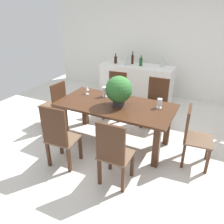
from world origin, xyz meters
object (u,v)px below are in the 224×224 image
at_px(chair_far_left, 116,93).
at_px(wine_bottle_tall, 132,59).
at_px(chair_foot_end, 193,134).
at_px(chair_near_left, 59,135).
at_px(flower_centerpiece, 119,90).
at_px(wine_bottle_green, 162,63).
at_px(chair_far_right, 156,100).
at_px(wine_bottle_amber, 127,60).
at_px(wine_glass, 87,89).
at_px(chair_near_right, 113,152).
at_px(chair_head_end, 56,103).
at_px(dining_table, 115,111).
at_px(wine_bottle_dark, 141,62).
at_px(kitchen_counter, 136,84).
at_px(crystal_vase_center_near, 160,103).
at_px(crystal_vase_left, 105,91).

height_order(chair_far_left, wine_bottle_tall, wine_bottle_tall).
bearing_deg(chair_foot_end, chair_near_left, 114.78).
height_order(flower_centerpiece, wine_bottle_green, flower_centerpiece).
relative_size(chair_near_left, chair_far_right, 1.07).
height_order(chair_near_left, wine_bottle_amber, wine_bottle_amber).
distance_m(chair_far_right, wine_bottle_tall, 1.50).
height_order(wine_bottle_tall, wine_bottle_green, wine_bottle_tall).
bearing_deg(wine_glass, wine_bottle_tall, 84.32).
height_order(chair_near_right, chair_far_right, chair_near_right).
bearing_deg(chair_near_right, chair_head_end, -30.68).
relative_size(chair_head_end, chair_far_right, 0.98).
distance_m(chair_head_end, wine_bottle_tall, 2.27).
bearing_deg(wine_bottle_green, wine_bottle_tall, -177.07).
xyz_separation_m(chair_near_right, wine_bottle_amber, (-1.04, 2.85, 0.53)).
bearing_deg(dining_table, chair_near_right, -65.59).
bearing_deg(wine_bottle_tall, wine_bottle_dark, -19.70).
bearing_deg(kitchen_counter, chair_foot_end, -49.83).
height_order(crystal_vase_center_near, wine_bottle_green, wine_bottle_green).
xyz_separation_m(wine_bottle_tall, wine_bottle_green, (0.74, 0.04, -0.02)).
distance_m(dining_table, chair_foot_end, 1.33).
bearing_deg(flower_centerpiece, chair_foot_end, 0.16).
relative_size(chair_foot_end, chair_near_left, 0.90).
height_order(crystal_vase_center_near, wine_bottle_amber, wine_bottle_amber).
distance_m(chair_near_right, wine_bottle_amber, 3.08).
relative_size(chair_far_left, wine_bottle_dark, 4.00).
distance_m(flower_centerpiece, kitchen_counter, 2.12).
bearing_deg(chair_far_left, chair_far_right, -5.21).
relative_size(flower_centerpiece, crystal_vase_left, 2.71).
relative_size(crystal_vase_left, wine_bottle_green, 0.78).
height_order(chair_near_right, chair_near_left, chair_near_left).
relative_size(chair_head_end, crystal_vase_left, 5.07).
bearing_deg(flower_centerpiece, wine_bottle_amber, 109.28).
height_order(chair_near_right, crystal_vase_left, chair_near_right).
xyz_separation_m(chair_near_right, crystal_vase_left, (-0.78, 1.23, 0.32)).
xyz_separation_m(chair_foot_end, chair_near_left, (-1.78, -1.00, 0.05)).
relative_size(chair_far_left, wine_glass, 6.84).
bearing_deg(crystal_vase_center_near, chair_head_end, -174.55).
bearing_deg(chair_foot_end, wine_bottle_dark, 34.27).
bearing_deg(wine_bottle_green, flower_centerpiece, -94.56).
bearing_deg(chair_near_right, wine_glass, -47.85).
xyz_separation_m(chair_near_left, kitchen_counter, (0.09, 2.99, -0.09)).
height_order(chair_head_end, wine_glass, chair_head_end).
relative_size(dining_table, chair_far_right, 2.06).
relative_size(chair_head_end, wine_bottle_dark, 3.87).
bearing_deg(wine_glass, dining_table, -16.08).
distance_m(chair_near_right, chair_near_left, 0.90).
bearing_deg(flower_centerpiece, wine_bottle_dark, 99.27).
xyz_separation_m(crystal_vase_left, wine_bottle_tall, (-0.18, 1.82, 0.20)).
height_order(chair_far_right, kitchen_counter, chair_far_right).
bearing_deg(crystal_vase_left, chair_near_right, -57.51).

